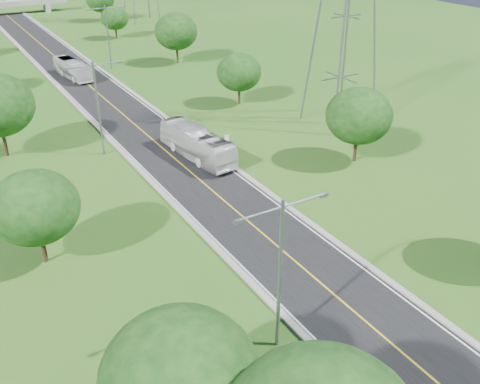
% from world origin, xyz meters
% --- Properties ---
extents(ground, '(260.00, 260.00, 0.00)m').
position_xyz_m(ground, '(0.00, 60.00, 0.00)').
color(ground, '#235A19').
rests_on(ground, ground).
extents(road, '(8.00, 150.00, 0.06)m').
position_xyz_m(road, '(0.00, 66.00, 0.03)').
color(road, black).
rests_on(road, ground).
extents(curb_left, '(0.50, 150.00, 0.22)m').
position_xyz_m(curb_left, '(-4.25, 66.00, 0.11)').
color(curb_left, gray).
rests_on(curb_left, ground).
extents(curb_right, '(0.50, 150.00, 0.22)m').
position_xyz_m(curb_right, '(4.25, 66.00, 0.11)').
color(curb_right, gray).
rests_on(curb_right, ground).
extents(speed_limit_sign, '(0.55, 0.09, 2.40)m').
position_xyz_m(speed_limit_sign, '(5.20, 37.98, 1.60)').
color(speed_limit_sign, slate).
rests_on(speed_limit_sign, ground).
extents(overpass, '(30.00, 3.00, 3.20)m').
position_xyz_m(overpass, '(0.00, 140.00, 2.41)').
color(overpass, gray).
rests_on(overpass, ground).
extents(streetlight_near_left, '(5.90, 0.25, 10.00)m').
position_xyz_m(streetlight_near_left, '(-6.00, 12.00, 5.94)').
color(streetlight_near_left, slate).
rests_on(streetlight_near_left, ground).
extents(streetlight_mid_left, '(5.90, 0.25, 10.00)m').
position_xyz_m(streetlight_mid_left, '(-6.00, 45.00, 5.94)').
color(streetlight_mid_left, slate).
rests_on(streetlight_mid_left, ground).
extents(streetlight_far_right, '(5.90, 0.25, 10.00)m').
position_xyz_m(streetlight_far_right, '(6.00, 78.00, 5.94)').
color(streetlight_far_right, slate).
rests_on(streetlight_far_right, ground).
extents(power_tower_near, '(9.00, 6.40, 28.00)m').
position_xyz_m(power_tower_near, '(22.00, 40.00, 14.01)').
color(power_tower_near, slate).
rests_on(power_tower_near, ground).
extents(tree_la, '(7.14, 7.14, 8.30)m').
position_xyz_m(tree_la, '(-14.00, 8.00, 5.27)').
color(tree_la, black).
rests_on(tree_la, ground).
extents(tree_lb, '(6.30, 6.30, 7.33)m').
position_xyz_m(tree_lb, '(-16.00, 28.00, 4.64)').
color(tree_lb, black).
rests_on(tree_lb, ground).
extents(tree_rb, '(6.72, 6.72, 7.82)m').
position_xyz_m(tree_rb, '(16.00, 30.00, 4.95)').
color(tree_rb, black).
rests_on(tree_rb, ground).
extents(tree_rc, '(5.88, 5.88, 6.84)m').
position_xyz_m(tree_rc, '(15.00, 52.00, 4.33)').
color(tree_rc, black).
rests_on(tree_rc, ground).
extents(tree_rd, '(7.14, 7.14, 8.30)m').
position_xyz_m(tree_rd, '(17.00, 76.00, 5.27)').
color(tree_rd, black).
rests_on(tree_rd, ground).
extents(tree_re, '(5.46, 5.46, 6.35)m').
position_xyz_m(tree_re, '(14.50, 100.00, 4.02)').
color(tree_re, black).
rests_on(tree_re, ground).
extents(tree_rf, '(6.30, 6.30, 7.33)m').
position_xyz_m(tree_rf, '(18.00, 120.00, 4.64)').
color(tree_rf, black).
rests_on(tree_rf, ground).
extents(bus_outbound, '(3.74, 11.44, 3.13)m').
position_xyz_m(bus_outbound, '(2.19, 39.00, 1.62)').
color(bus_outbound, silver).
rests_on(bus_outbound, road).
extents(bus_inbound, '(3.59, 10.31, 2.81)m').
position_xyz_m(bus_inbound, '(-0.80, 75.79, 1.47)').
color(bus_inbound, silver).
rests_on(bus_inbound, road).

